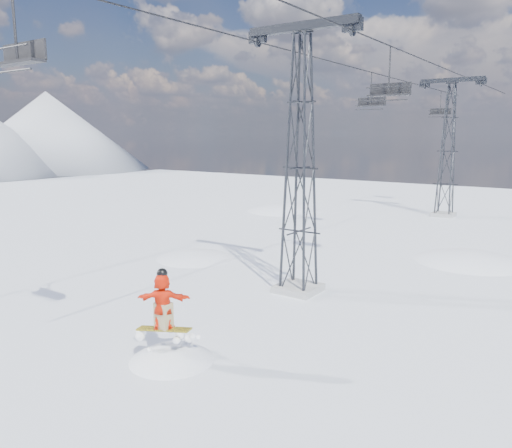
# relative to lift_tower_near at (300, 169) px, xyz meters

# --- Properties ---
(ground) EXTENTS (120.00, 120.00, 0.00)m
(ground) POSITION_rel_lift_tower_near_xyz_m (-0.80, -8.00, -5.47)
(ground) COLOR white
(ground) RESTS_ON ground
(snow_terrain) EXTENTS (39.00, 37.00, 22.00)m
(snow_terrain) POSITION_rel_lift_tower_near_xyz_m (-5.57, 13.24, -15.06)
(snow_terrain) COLOR white
(snow_terrain) RESTS_ON ground
(lift_tower_near) EXTENTS (5.20, 1.80, 11.43)m
(lift_tower_near) POSITION_rel_lift_tower_near_xyz_m (0.00, 0.00, 0.00)
(lift_tower_near) COLOR #999999
(lift_tower_near) RESTS_ON ground
(lift_tower_far) EXTENTS (5.20, 1.80, 11.43)m
(lift_tower_far) POSITION_rel_lift_tower_near_xyz_m (0.00, 25.00, 0.00)
(lift_tower_far) COLOR #999999
(lift_tower_far) RESTS_ON ground
(haul_cables) EXTENTS (4.46, 51.00, 0.06)m
(haul_cables) POSITION_rel_lift_tower_near_xyz_m (0.00, 11.50, 5.38)
(haul_cables) COLOR black
(haul_cables) RESTS_ON ground
(snowboarder_jump) EXTENTS (4.40, 4.40, 6.97)m
(snowboarder_jump) POSITION_rel_lift_tower_near_xyz_m (0.15, -8.22, -7.09)
(snowboarder_jump) COLOR white
(snowboarder_jump) RESTS_ON ground
(lift_chair_near) EXTENTS (1.90, 0.55, 2.36)m
(lift_chair_near) POSITION_rel_lift_tower_near_xyz_m (-2.20, -11.03, 3.49)
(lift_chair_near) COLOR black
(lift_chair_near) RESTS_ON ground
(lift_chair_mid) EXTENTS (1.96, 0.56, 2.43)m
(lift_chair_mid) POSITION_rel_lift_tower_near_xyz_m (2.20, 4.31, 3.44)
(lift_chair_mid) COLOR black
(lift_chair_mid) RESTS_ON ground
(lift_chair_far) EXTENTS (1.91, 0.55, 2.37)m
(lift_chair_far) POSITION_rel_lift_tower_near_xyz_m (-2.20, 13.22, 3.48)
(lift_chair_far) COLOR black
(lift_chair_far) RESTS_ON ground
(lift_chair_extra) EXTENTS (1.93, 0.55, 2.39)m
(lift_chair_extra) POSITION_rel_lift_tower_near_xyz_m (-2.20, 30.36, 3.47)
(lift_chair_extra) COLOR black
(lift_chair_extra) RESTS_ON ground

